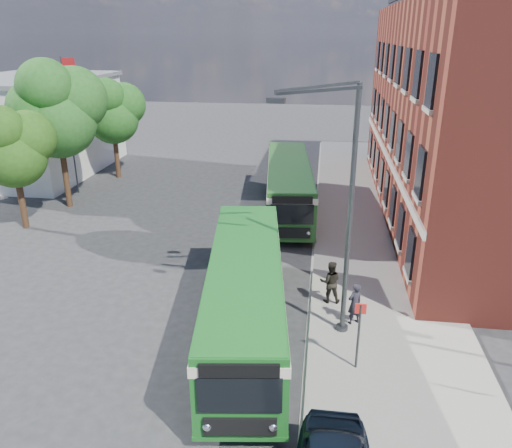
# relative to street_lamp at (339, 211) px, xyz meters

# --- Properties ---
(ground) EXTENTS (120.00, 120.00, 0.00)m
(ground) POSITION_rel_street_lamp_xyz_m (-4.84, 2.00, -4.79)
(ground) COLOR #29292C
(ground) RESTS_ON ground
(pavement) EXTENTS (6.00, 48.00, 0.15)m
(pavement) POSITION_rel_street_lamp_xyz_m (2.16, 10.00, -4.72)
(pavement) COLOR gray
(pavement) RESTS_ON ground
(kerb_line) EXTENTS (0.12, 48.00, 0.01)m
(kerb_line) POSITION_rel_street_lamp_xyz_m (-0.89, 10.00, -4.79)
(kerb_line) COLOR beige
(kerb_line) RESTS_ON ground
(brick_office) EXTENTS (12.10, 26.00, 14.20)m
(brick_office) POSITION_rel_street_lamp_xyz_m (9.16, 14.00, 2.18)
(brick_office) COLOR maroon
(brick_office) RESTS_ON ground
(white_building) EXTENTS (9.40, 13.40, 7.30)m
(white_building) POSITION_rel_street_lamp_xyz_m (-22.84, 20.00, -1.13)
(white_building) COLOR silver
(white_building) RESTS_ON ground
(flagpole) EXTENTS (0.95, 0.10, 9.00)m
(flagpole) POSITION_rel_street_lamp_xyz_m (-17.29, 15.00, 0.15)
(flagpole) COLOR #333538
(flagpole) RESTS_ON ground
(street_lamp) EXTENTS (2.96, 2.38, 9.00)m
(street_lamp) POSITION_rel_street_lamp_xyz_m (0.00, 0.00, 0.00)
(street_lamp) COLOR #333538
(street_lamp) RESTS_ON ground
(bus_stop_sign) EXTENTS (0.35, 0.08, 2.52)m
(bus_stop_sign) POSITION_rel_street_lamp_xyz_m (0.76, -2.20, -3.28)
(bus_stop_sign) COLOR #333538
(bus_stop_sign) RESTS_ON ground
(bus_front) EXTENTS (4.02, 11.78, 3.02)m
(bus_front) POSITION_rel_street_lamp_xyz_m (-3.16, -0.49, -2.96)
(bus_front) COLOR #19601F
(bus_front) RESTS_ON ground
(bus_rear) EXTENTS (3.76, 12.51, 3.02)m
(bus_rear) POSITION_rel_street_lamp_xyz_m (-2.63, 13.30, -2.96)
(bus_rear) COLOR #21571F
(bus_rear) RESTS_ON ground
(pedestrian_a) EXTENTS (0.73, 0.67, 1.66)m
(pedestrian_a) POSITION_rel_street_lamp_xyz_m (0.80, 0.50, -3.81)
(pedestrian_a) COLOR black
(pedestrian_a) RESTS_ON pavement
(pedestrian_b) EXTENTS (0.91, 0.73, 1.78)m
(pedestrian_b) POSITION_rel_street_lamp_xyz_m (-0.10, 2.00, -3.75)
(pedestrian_b) COLOR black
(pedestrian_b) RESTS_ON pavement
(tree_left) EXTENTS (4.12, 3.92, 6.96)m
(tree_left) POSITION_rel_street_lamp_xyz_m (-17.18, 8.31, -0.07)
(tree_left) COLOR #352013
(tree_left) RESTS_ON ground
(tree_mid) EXTENTS (5.40, 5.14, 9.12)m
(tree_mid) POSITION_rel_street_lamp_xyz_m (-16.48, 12.15, 1.40)
(tree_mid) COLOR #352013
(tree_mid) RESTS_ON ground
(tree_right) EXTENTS (4.40, 4.19, 7.44)m
(tree_right) POSITION_rel_street_lamp_xyz_m (-16.06, 19.16, 0.25)
(tree_right) COLOR #352013
(tree_right) RESTS_ON ground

